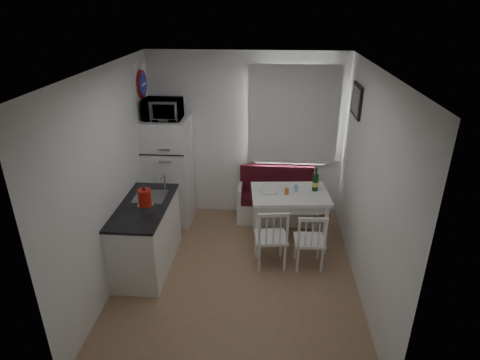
% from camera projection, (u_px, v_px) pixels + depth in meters
% --- Properties ---
extents(floor, '(3.00, 3.50, 0.02)m').
position_uv_depth(floor, '(237.00, 275.00, 5.18)').
color(floor, '#91744D').
rests_on(floor, ground).
extents(ceiling, '(3.00, 3.50, 0.02)m').
position_uv_depth(ceiling, '(237.00, 69.00, 4.11)').
color(ceiling, white).
rests_on(ceiling, wall_back).
extents(wall_back, '(3.00, 0.02, 2.60)m').
position_uv_depth(wall_back, '(246.00, 137.00, 6.23)').
color(wall_back, white).
rests_on(wall_back, floor).
extents(wall_front, '(3.00, 0.02, 2.60)m').
position_uv_depth(wall_front, '(218.00, 281.00, 3.05)').
color(wall_front, white).
rests_on(wall_front, floor).
extents(wall_left, '(0.02, 3.50, 2.60)m').
position_uv_depth(wall_left, '(111.00, 180.00, 4.74)').
color(wall_left, white).
rests_on(wall_left, floor).
extents(wall_right, '(0.02, 3.50, 2.60)m').
position_uv_depth(wall_right, '(369.00, 188.00, 4.54)').
color(wall_right, white).
rests_on(wall_right, floor).
extents(window, '(1.22, 0.06, 1.47)m').
position_uv_depth(window, '(293.00, 118.00, 6.02)').
color(window, white).
rests_on(window, wall_back).
extents(curtain, '(1.35, 0.02, 1.50)m').
position_uv_depth(curtain, '(293.00, 116.00, 5.94)').
color(curtain, white).
rests_on(curtain, wall_back).
extents(kitchen_counter, '(0.62, 1.32, 1.16)m').
position_uv_depth(kitchen_counter, '(147.00, 235.00, 5.21)').
color(kitchen_counter, white).
rests_on(kitchen_counter, floor).
extents(wall_sign, '(0.03, 0.40, 0.40)m').
position_uv_depth(wall_sign, '(143.00, 84.00, 5.71)').
color(wall_sign, '#1B28A4').
rests_on(wall_sign, wall_left).
extents(picture_frame, '(0.04, 0.52, 0.42)m').
position_uv_depth(picture_frame, '(356.00, 100.00, 5.23)').
color(picture_frame, black).
rests_on(picture_frame, wall_right).
extents(bench, '(1.21, 0.47, 0.87)m').
position_uv_depth(bench, '(276.00, 203.00, 6.39)').
color(bench, white).
rests_on(bench, floor).
extents(dining_table, '(1.13, 0.84, 0.80)m').
position_uv_depth(dining_table, '(290.00, 198.00, 5.62)').
color(dining_table, white).
rests_on(dining_table, floor).
extents(chair_left, '(0.46, 0.44, 0.47)m').
position_uv_depth(chair_left, '(271.00, 233.00, 5.10)').
color(chair_left, white).
rests_on(chair_left, floor).
extents(chair_right, '(0.40, 0.39, 0.44)m').
position_uv_depth(chair_right, '(311.00, 236.00, 5.09)').
color(chair_right, white).
rests_on(chair_right, floor).
extents(fridge, '(0.67, 0.67, 1.67)m').
position_uv_depth(fridge, '(169.00, 171.00, 6.19)').
color(fridge, white).
rests_on(fridge, floor).
extents(microwave, '(0.54, 0.36, 0.30)m').
position_uv_depth(microwave, '(163.00, 109.00, 5.74)').
color(microwave, white).
rests_on(microwave, fridge).
extents(kettle, '(0.19, 0.19, 0.26)m').
position_uv_depth(kettle, '(145.00, 198.00, 4.92)').
color(kettle, red).
rests_on(kettle, kitchen_counter).
extents(wine_bottle, '(0.09, 0.09, 0.34)m').
position_uv_depth(wine_bottle, '(316.00, 179.00, 5.58)').
color(wine_bottle, '#123915').
rests_on(wine_bottle, dining_table).
extents(drinking_glass_orange, '(0.05, 0.05, 0.09)m').
position_uv_depth(drinking_glass_orange, '(287.00, 191.00, 5.52)').
color(drinking_glass_orange, orange).
rests_on(drinking_glass_orange, dining_table).
extents(drinking_glass_blue, '(0.06, 0.06, 0.09)m').
position_uv_depth(drinking_glass_blue, '(296.00, 188.00, 5.60)').
color(drinking_glass_blue, '#86C4E4').
rests_on(drinking_glass_blue, dining_table).
extents(plate, '(0.27, 0.27, 0.02)m').
position_uv_depth(plate, '(268.00, 191.00, 5.61)').
color(plate, white).
rests_on(plate, dining_table).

